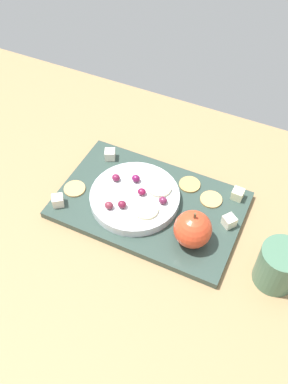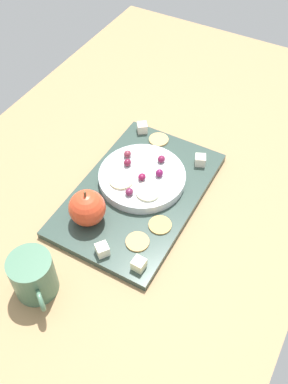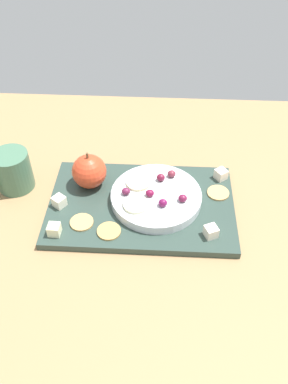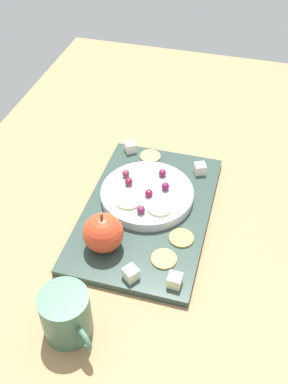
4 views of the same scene
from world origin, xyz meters
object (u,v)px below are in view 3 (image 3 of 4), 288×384
(cheese_cube_2, at_px, (211,232))
(grape_0, at_px, (126,191))
(cracker_1, at_px, (82,222))
(grape_2, at_px, (163,203))
(cheese_cube_0, at_px, (221,174))
(grape_3, at_px, (183,198))
(serving_dish, at_px, (156,197))
(apple_slice_1, at_px, (136,204))
(cracker_2, at_px, (218,194))
(apple_slice_0, at_px, (138,183))
(cheese_cube_3, at_px, (59,201))
(cheese_cube_1, at_px, (54,230))
(cracker_0, at_px, (109,231))
(apple_whole, at_px, (89,171))
(grape_1, at_px, (172,174))
(grape_4, at_px, (150,193))
(platter, at_px, (141,205))
(cup, at_px, (13,171))
(grape_5, at_px, (161,178))

(cheese_cube_2, relative_size, grape_0, 1.29)
(cracker_1, bearing_deg, grape_2, 12.87)
(cheese_cube_0, relative_size, grape_3, 1.29)
(serving_dish, relative_size, apple_slice_1, 3.71)
(cracker_2, distance_m, apple_slice_0, 0.17)
(cheese_cube_3, height_order, apple_slice_1, apple_slice_1)
(cheese_cube_1, height_order, cheese_cube_3, same)
(cheese_cube_3, bearing_deg, cheese_cube_1, -85.48)
(cheese_cube_2, bearing_deg, cracker_0, -179.64)
(apple_whole, height_order, cheese_cube_2, apple_whole)
(grape_1, xyz_separation_m, grape_4, (-0.04, -0.06, -0.00))
(cheese_cube_0, distance_m, grape_3, 0.13)
(grape_4, bearing_deg, cheese_cube_2, -34.31)
(cheese_cube_3, xyz_separation_m, grape_4, (0.18, 0.02, 0.02))
(cracker_2, bearing_deg, platter, -168.77)
(cheese_cube_3, xyz_separation_m, grape_3, (0.25, 0.01, 0.02))
(cheese_cube_1, distance_m, cracker_2, 0.34)
(platter, xyz_separation_m, grape_4, (0.02, 0.00, 0.03))
(serving_dish, xyz_separation_m, grape_3, (0.05, -0.02, 0.02))
(platter, xyz_separation_m, serving_dish, (0.03, 0.01, 0.02))
(cup, bearing_deg, platter, -10.67)
(grape_1, distance_m, cup, 0.34)
(serving_dish, distance_m, grape_2, 0.04)
(grape_3, height_order, cup, cup)
(grape_5, bearing_deg, cheese_cube_2, -52.63)
(cheese_cube_0, relative_size, grape_0, 1.29)
(platter, xyz_separation_m, grape_2, (0.04, -0.03, 0.04))
(grape_4, bearing_deg, serving_dish, 28.16)
(cheese_cube_3, relative_size, grape_4, 1.29)
(cracker_1, height_order, apple_slice_0, apple_slice_0)
(cheese_cube_3, relative_size, grape_0, 1.29)
(cracker_1, relative_size, grape_4, 2.62)
(cracker_2, xyz_separation_m, apple_slice_0, (-0.17, 0.00, 0.02))
(cheese_cube_0, xyz_separation_m, grape_0, (-0.20, -0.08, 0.02))
(serving_dish, relative_size, cheese_cube_3, 8.23)
(cup, bearing_deg, apple_whole, -0.66)
(serving_dish, relative_size, grape_0, 10.61)
(cheese_cube_2, xyz_separation_m, grape_5, (-0.10, 0.13, 0.02))
(apple_slice_1, bearing_deg, serving_dish, 42.19)
(cracker_2, bearing_deg, cheese_cube_2, -101.88)
(cheese_cube_1, relative_size, grape_5, 1.29)
(grape_2, distance_m, apple_slice_0, 0.08)
(cheese_cube_2, distance_m, grape_2, 0.11)
(cracker_0, bearing_deg, cracker_2, 27.44)
(grape_0, relative_size, grape_4, 1.00)
(cheese_cube_0, bearing_deg, grape_3, -131.94)
(platter, relative_size, grape_0, 21.67)
(cheese_cube_2, height_order, cracker_1, cheese_cube_2)
(grape_3, distance_m, apple_slice_1, 0.09)
(apple_whole, bearing_deg, grape_0, -29.93)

